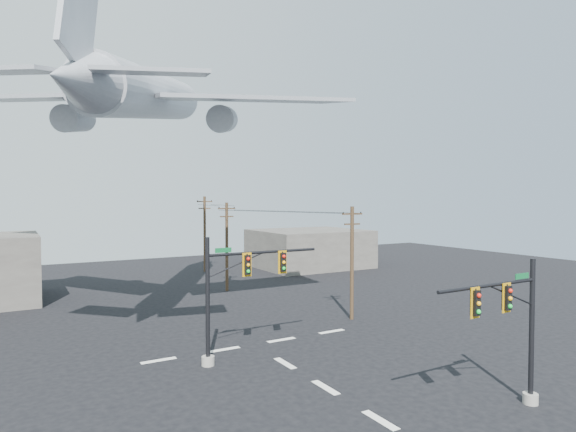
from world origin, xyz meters
TOP-DOWN VIEW (x-y plane):
  - ground at (0.00, 0.00)m, footprint 120.00×120.00m
  - lane_markings at (0.00, 5.33)m, footprint 14.00×21.20m
  - signal_mast_near at (5.64, -2.16)m, footprint 6.26×0.72m
  - signal_mast_far at (-2.32, 9.79)m, footprint 7.31×0.78m
  - utility_pole_a at (9.31, 14.04)m, footprint 1.73×0.31m
  - utility_pole_b at (5.47, 29.37)m, footprint 1.79×0.30m
  - utility_pole_c at (8.07, 42.75)m, footprint 1.83×0.94m
  - power_lines at (7.10, 28.36)m, footprint 5.43×28.71m
  - airliner at (-4.11, 21.17)m, footprint 27.11×29.59m
  - building_right at (22.00, 40.00)m, footprint 14.00×12.00m

SIDE VIEW (x-z plane):
  - ground at x=0.00m, z-range 0.00..0.00m
  - lane_markings at x=0.00m, z-range 0.01..0.01m
  - building_right at x=22.00m, z-range 0.00..5.00m
  - signal_mast_near at x=5.64m, z-range 0.24..6.78m
  - signal_mast_far at x=-2.32m, z-range 0.29..7.39m
  - utility_pole_a at x=9.31m, z-range 0.20..8.83m
  - utility_pole_b at x=5.47m, z-range 0.21..9.06m
  - utility_pole_c at x=8.07m, z-range 0.22..9.77m
  - power_lines at x=7.10m, z-range 8.08..8.52m
  - airliner at x=-4.11m, z-range 12.60..21.08m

